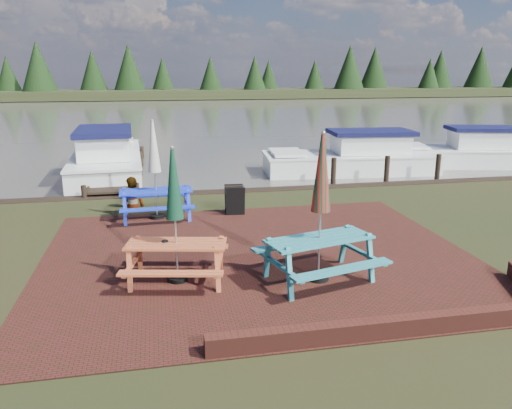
{
  "coord_description": "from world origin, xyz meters",
  "views": [
    {
      "loc": [
        -2.0,
        -8.74,
        3.84
      ],
      "look_at": [
        0.06,
        1.58,
        1.0
      ],
      "focal_mm": 35.0,
      "sensor_mm": 36.0,
      "label": 1
    }
  ],
  "objects_px": {
    "jetty": "(120,168)",
    "boat_near": "(354,159)",
    "picnic_table_teal": "(320,231)",
    "picnic_table_blue": "(156,185)",
    "person": "(131,177)",
    "picnic_table_red": "(176,237)",
    "chalkboard": "(235,200)",
    "boat_jetty": "(107,160)",
    "boat_far": "(467,153)"
  },
  "relations": [
    {
      "from": "jetty",
      "to": "boat_far",
      "type": "distance_m",
      "value": 14.65
    },
    {
      "from": "chalkboard",
      "to": "boat_far",
      "type": "bearing_deg",
      "value": 34.07
    },
    {
      "from": "boat_jetty",
      "to": "picnic_table_teal",
      "type": "bearing_deg",
      "value": -70.16
    },
    {
      "from": "picnic_table_teal",
      "to": "boat_far",
      "type": "distance_m",
      "value": 14.96
    },
    {
      "from": "picnic_table_blue",
      "to": "boat_near",
      "type": "relative_size",
      "value": 0.37
    },
    {
      "from": "chalkboard",
      "to": "boat_near",
      "type": "height_order",
      "value": "boat_near"
    },
    {
      "from": "jetty",
      "to": "boat_far",
      "type": "xyz_separation_m",
      "value": [
        14.63,
        -0.83,
        0.25
      ]
    },
    {
      "from": "chalkboard",
      "to": "person",
      "type": "distance_m",
      "value": 3.13
    },
    {
      "from": "picnic_table_teal",
      "to": "boat_near",
      "type": "relative_size",
      "value": 0.39
    },
    {
      "from": "picnic_table_teal",
      "to": "boat_near",
      "type": "bearing_deg",
      "value": 50.17
    },
    {
      "from": "chalkboard",
      "to": "person",
      "type": "height_order",
      "value": "person"
    },
    {
      "from": "boat_jetty",
      "to": "boat_near",
      "type": "height_order",
      "value": "boat_jetty"
    },
    {
      "from": "jetty",
      "to": "person",
      "type": "relative_size",
      "value": 5.08
    },
    {
      "from": "picnic_table_red",
      "to": "boat_far",
      "type": "distance_m",
      "value": 16.56
    },
    {
      "from": "picnic_table_red",
      "to": "jetty",
      "type": "height_order",
      "value": "picnic_table_red"
    },
    {
      "from": "jetty",
      "to": "boat_far",
      "type": "height_order",
      "value": "boat_far"
    },
    {
      "from": "picnic_table_red",
      "to": "boat_far",
      "type": "height_order",
      "value": "picnic_table_red"
    },
    {
      "from": "picnic_table_blue",
      "to": "boat_near",
      "type": "xyz_separation_m",
      "value": [
        7.86,
        5.71,
        -0.55
      ]
    },
    {
      "from": "jetty",
      "to": "person",
      "type": "bearing_deg",
      "value": -82.77
    },
    {
      "from": "boat_jetty",
      "to": "boat_far",
      "type": "height_order",
      "value": "boat_jetty"
    },
    {
      "from": "picnic_table_red",
      "to": "jetty",
      "type": "relative_size",
      "value": 0.28
    },
    {
      "from": "boat_near",
      "to": "boat_far",
      "type": "height_order",
      "value": "boat_near"
    },
    {
      "from": "picnic_table_teal",
      "to": "boat_jetty",
      "type": "xyz_separation_m",
      "value": [
        -4.81,
        11.61,
        -0.54
      ]
    },
    {
      "from": "picnic_table_teal",
      "to": "chalkboard",
      "type": "height_order",
      "value": "picnic_table_teal"
    },
    {
      "from": "picnic_table_red",
      "to": "boat_jetty",
      "type": "bearing_deg",
      "value": 112.76
    },
    {
      "from": "chalkboard",
      "to": "boat_jetty",
      "type": "distance_m",
      "value": 8.0
    },
    {
      "from": "picnic_table_red",
      "to": "picnic_table_blue",
      "type": "xyz_separation_m",
      "value": [
        -0.35,
        4.25,
        0.03
      ]
    },
    {
      "from": "picnic_table_teal",
      "to": "chalkboard",
      "type": "bearing_deg",
      "value": 85.86
    },
    {
      "from": "boat_jetty",
      "to": "picnic_table_blue",
      "type": "bearing_deg",
      "value": -77.61
    },
    {
      "from": "picnic_table_blue",
      "to": "boat_near",
      "type": "height_order",
      "value": "picnic_table_blue"
    },
    {
      "from": "picnic_table_teal",
      "to": "picnic_table_red",
      "type": "height_order",
      "value": "picnic_table_teal"
    },
    {
      "from": "boat_far",
      "to": "picnic_table_teal",
      "type": "bearing_deg",
      "value": 149.4
    },
    {
      "from": "jetty",
      "to": "boat_near",
      "type": "relative_size",
      "value": 1.28
    },
    {
      "from": "jetty",
      "to": "picnic_table_red",
      "type": "bearing_deg",
      "value": -81.12
    },
    {
      "from": "boat_near",
      "to": "boat_jetty",
      "type": "bearing_deg",
      "value": 87.98
    },
    {
      "from": "chalkboard",
      "to": "boat_far",
      "type": "relative_size",
      "value": 0.13
    },
    {
      "from": "chalkboard",
      "to": "jetty",
      "type": "bearing_deg",
      "value": 121.34
    },
    {
      "from": "picnic_table_red",
      "to": "boat_jetty",
      "type": "relative_size",
      "value": 0.34
    },
    {
      "from": "picnic_table_teal",
      "to": "picnic_table_blue",
      "type": "bearing_deg",
      "value": 107.43
    },
    {
      "from": "picnic_table_teal",
      "to": "picnic_table_blue",
      "type": "relative_size",
      "value": 1.07
    },
    {
      "from": "picnic_table_blue",
      "to": "chalkboard",
      "type": "xyz_separation_m",
      "value": [
        2.09,
        -0.06,
        -0.49
      ]
    },
    {
      "from": "jetty",
      "to": "chalkboard",
      "type": "bearing_deg",
      "value": -63.58
    },
    {
      "from": "person",
      "to": "chalkboard",
      "type": "bearing_deg",
      "value": 157.08
    },
    {
      "from": "jetty",
      "to": "boat_near",
      "type": "height_order",
      "value": "boat_near"
    },
    {
      "from": "person",
      "to": "boat_near",
      "type": "bearing_deg",
      "value": -149.47
    },
    {
      "from": "picnic_table_blue",
      "to": "person",
      "type": "height_order",
      "value": "picnic_table_blue"
    },
    {
      "from": "boat_far",
      "to": "boat_jetty",
      "type": "bearing_deg",
      "value": 99.94
    },
    {
      "from": "picnic_table_teal",
      "to": "picnic_table_blue",
      "type": "xyz_separation_m",
      "value": [
        -2.95,
        4.71,
        -0.06
      ]
    },
    {
      "from": "boat_near",
      "to": "boat_far",
      "type": "distance_m",
      "value": 5.38
    },
    {
      "from": "picnic_table_teal",
      "to": "boat_far",
      "type": "xyz_separation_m",
      "value": [
        10.27,
        10.86,
        -0.62
      ]
    }
  ]
}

